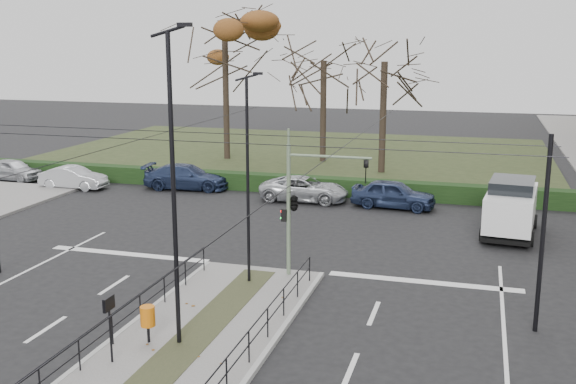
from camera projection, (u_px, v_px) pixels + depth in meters
name	position (u px, v px, depth m)	size (l,w,h in m)	color
ground	(215.00, 321.00, 21.08)	(140.00, 140.00, 0.00)	black
median_island	(181.00, 354.00, 18.72)	(4.40, 15.00, 0.14)	#63615E
park	(298.00, 154.00, 52.71)	(38.00, 26.00, 0.10)	#283118
hedge	(239.00, 181.00, 40.04)	(38.00, 1.00, 1.00)	black
median_railing	(178.00, 325.00, 18.43)	(4.14, 13.24, 0.92)	black
catenary	(231.00, 203.00, 21.86)	(20.00, 34.00, 6.00)	black
traffic_light	(296.00, 200.00, 24.28)	(3.35, 1.85, 4.86)	#62755A
litter_bin	(148.00, 317.00, 19.12)	(0.42, 0.42, 1.08)	black
info_panel	(109.00, 311.00, 17.77)	(0.11, 0.48, 1.85)	black
streetlamp_median_near	(174.00, 188.00, 18.26)	(0.74, 0.15, 8.89)	black
streetlamp_median_far	(248.00, 178.00, 23.38)	(0.62, 0.13, 7.43)	black
parked_car_first	(13.00, 170.00, 42.59)	(1.62, 4.02, 1.37)	#B1B4B9
parked_car_second	(74.00, 178.00, 40.13)	(1.40, 4.03, 1.33)	#B1B4B9
parked_car_third	(187.00, 177.00, 40.02)	(2.06, 5.08, 1.47)	#202C4C
parked_car_fourth	(304.00, 189.00, 37.00)	(2.24, 4.85, 1.35)	#B1B4B9
white_van	(511.00, 206.00, 30.31)	(2.63, 5.08, 2.57)	white
rust_tree	(225.00, 36.00, 48.30)	(8.57, 8.57, 11.76)	black
bare_tree_center	(324.00, 68.00, 47.69)	(7.03, 7.03, 9.57)	black
bare_tree_near	(384.00, 70.00, 43.50)	(6.13, 6.13, 9.63)	black
parked_car_fifth	(393.00, 194.00, 35.39)	(1.77, 4.39, 1.50)	#202C4C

